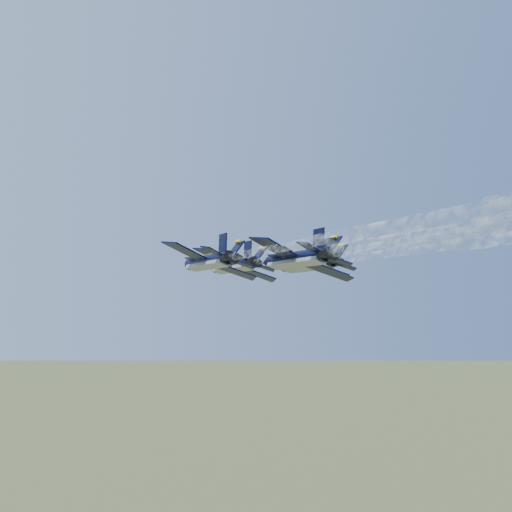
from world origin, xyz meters
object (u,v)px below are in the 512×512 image
jet_lead (232,265)px  jet_left (207,261)px  jet_right (307,264)px  jet_slot (295,259)px

jet_lead → jet_left: size_ratio=1.00×
jet_lead → jet_right: same height
jet_right → jet_left: bearing=179.8°
jet_right → jet_slot: (-8.58, -10.59, 0.00)m
jet_left → jet_right: size_ratio=1.00×
jet_slot → jet_left: bearing=125.9°
jet_lead → jet_right: 12.41m
jet_left → jet_slot: 13.67m
jet_left → jet_right: bearing=-0.2°
jet_lead → jet_right: size_ratio=1.00×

